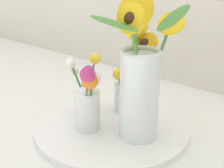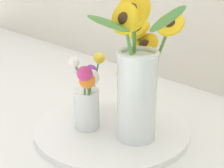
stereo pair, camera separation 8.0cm
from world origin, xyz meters
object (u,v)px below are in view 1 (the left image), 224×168
vase_bulb_right (86,88)px  vase_small_back (126,91)px  mason_jar_sunflowers (139,79)px  serving_tray (112,127)px  vase_small_center (88,101)px

vase_bulb_right → vase_small_back: 0.12m
vase_bulb_right → mason_jar_sunflowers: bearing=-2.7°
serving_tray → vase_bulb_right: vase_bulb_right is taller
vase_bulb_right → vase_small_back: vase_bulb_right is taller
serving_tray → vase_bulb_right: 0.14m
serving_tray → vase_small_back: size_ratio=3.04×
serving_tray → mason_jar_sunflowers: (0.08, 0.00, 0.16)m
serving_tray → mason_jar_sunflowers: bearing=0.2°
mason_jar_sunflowers → vase_small_back: (-0.11, 0.10, -0.09)m
mason_jar_sunflowers → serving_tray: bearing=-179.8°
mason_jar_sunflowers → vase_small_center: mason_jar_sunflowers is taller
mason_jar_sunflowers → vase_bulb_right: mason_jar_sunflowers is taller
serving_tray → vase_bulb_right: (-0.11, 0.01, 0.08)m
mason_jar_sunflowers → vase_small_center: size_ratio=1.90×
vase_small_back → mason_jar_sunflowers: bearing=-40.1°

